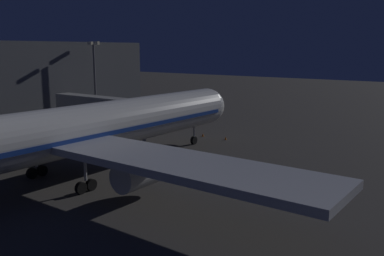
% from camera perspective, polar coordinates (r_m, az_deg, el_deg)
% --- Properties ---
extents(ground_plane, '(320.00, 320.00, 0.00)m').
position_cam_1_polar(ground_plane, '(55.47, -6.49, -4.20)').
color(ground_plane, '#383533').
extents(airliner_at_gate, '(58.82, 59.88, 18.69)m').
position_cam_1_polar(airliner_at_gate, '(46.24, -17.22, -0.85)').
color(airliner_at_gate, silver).
rests_on(airliner_at_gate, ground_plane).
extents(jet_bridge, '(21.80, 3.40, 6.98)m').
position_cam_1_polar(jet_bridge, '(66.41, -10.77, 2.92)').
color(jet_bridge, '#9E9E99').
rests_on(jet_bridge, ground_plane).
extents(apron_floodlight_mast, '(2.90, 0.50, 15.55)m').
position_cam_1_polar(apron_floodlight_mast, '(81.96, -13.05, 6.88)').
color(apron_floodlight_mast, '#59595E').
rests_on(apron_floodlight_mast, ground_plane).
extents(traffic_cone_nose_port, '(0.36, 0.36, 0.55)m').
position_cam_1_polar(traffic_cone_nose_port, '(66.83, 4.57, -1.38)').
color(traffic_cone_nose_port, orange).
rests_on(traffic_cone_nose_port, ground_plane).
extents(traffic_cone_nose_starboard, '(0.36, 0.36, 0.55)m').
position_cam_1_polar(traffic_cone_nose_starboard, '(69.21, 1.49, -0.93)').
color(traffic_cone_nose_starboard, orange).
rests_on(traffic_cone_nose_starboard, ground_plane).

